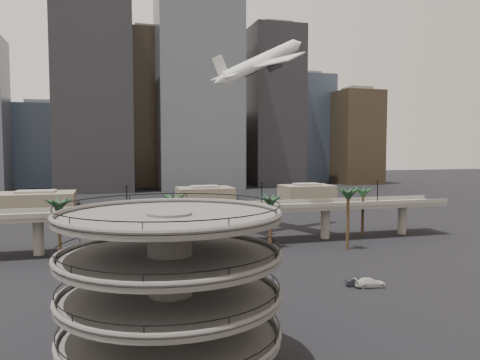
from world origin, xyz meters
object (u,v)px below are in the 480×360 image
object	(u,v)px
parking_ramp	(170,276)
airborne_jet	(260,62)
car_c	(370,283)
overpass	(194,214)
car_b	(358,282)
car_a	(241,288)

from	to	relation	value
parking_ramp	airborne_jet	world-z (taller)	airborne_jet
airborne_jet	car_c	world-z (taller)	airborne_jet
parking_ramp	car_c	distance (m)	41.14
overpass	car_b	xyz separation A→B (m)	(20.29, -37.89, -6.68)
car_a	car_b	distance (m)	19.59
airborne_jet	car_c	distance (m)	68.34
car_c	parking_ramp	bearing A→B (deg)	128.31
parking_ramp	car_b	distance (m)	40.47
overpass	airborne_jet	distance (m)	44.64
parking_ramp	overpass	size ratio (longest dim) A/B	0.17
parking_ramp	car_a	xyz separation A→B (m)	(13.75, 22.51, -9.03)
parking_ramp	airborne_jet	bearing A→B (deg)	65.24
car_b	car_c	bearing A→B (deg)	-115.48
parking_ramp	airborne_jet	xyz separation A→B (m)	(33.29, 72.17, 35.01)
parking_ramp	car_c	xyz separation A→B (m)	(34.78, 19.99, -9.10)
car_b	car_c	xyz separation A→B (m)	(1.49, -1.12, 0.08)
overpass	car_b	bearing A→B (deg)	-61.83
overpass	airborne_jet	size ratio (longest dim) A/B	4.34
airborne_jet	parking_ramp	bearing A→B (deg)	-135.89
airborne_jet	car_a	distance (m)	69.19
car_b	car_c	size ratio (longest dim) A/B	0.79
overpass	car_b	world-z (taller)	overpass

